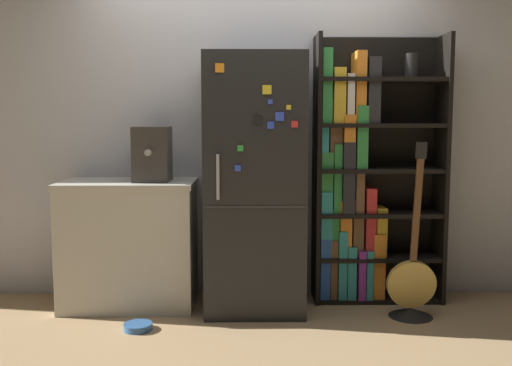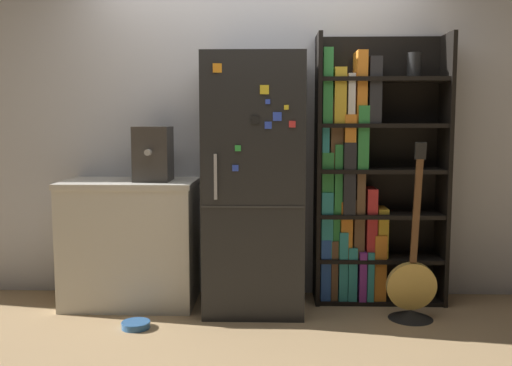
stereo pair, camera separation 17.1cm
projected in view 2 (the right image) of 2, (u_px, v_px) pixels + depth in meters
The scene contains 8 objects.
ground_plane at pixel (254, 311), 4.08m from camera, with size 16.00×16.00×0.00m, color tan.
wall_back at pixel (256, 128), 4.41m from camera, with size 8.00×0.05×2.60m.
refrigerator at pixel (254, 184), 4.09m from camera, with size 0.70×0.70×1.82m.
bookshelf at pixel (361, 183), 4.26m from camera, with size 0.96×0.34×1.98m.
kitchen_counter at pixel (131, 242), 4.22m from camera, with size 0.97×0.59×0.92m.
espresso_machine at pixel (153, 154), 4.13m from camera, with size 0.25×0.34×0.39m.
guitar at pixel (411, 294), 3.90m from camera, with size 0.34×0.31×1.22m.
pet_bowl at pixel (136, 324), 3.75m from camera, with size 0.19×0.19×0.04m.
Camera 2 is at (0.13, -3.95, 1.36)m, focal length 40.00 mm.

